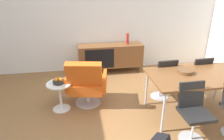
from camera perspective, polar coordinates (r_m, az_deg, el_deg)
name	(u,v)px	position (r m, az deg, el deg)	size (l,w,h in m)	color
ground_plane	(113,131)	(3.26, 0.16, -17.00)	(8.32, 8.32, 0.00)	olive
wall_back	(95,15)	(5.12, -4.76, 15.30)	(6.80, 0.12, 2.80)	silver
sideboard	(110,55)	(5.09, -0.43, 4.18)	(1.60, 0.45, 0.72)	brown
vase_cobalt	(127,39)	(5.05, 4.43, 8.90)	(0.07, 0.07, 0.27)	maroon
dining_table	(198,77)	(3.58, 23.19, -1.92)	(1.60, 0.90, 0.74)	brown
wooden_bowl_on_table	(185,71)	(3.55, 20.13, -0.37)	(0.26, 0.26, 0.06)	brown
dining_chair_front_left	(194,110)	(3.10, 22.22, -10.61)	(0.41, 0.43, 0.86)	black
dining_chair_back_left	(163,77)	(3.96, 14.29, -1.92)	(0.42, 0.45, 0.86)	black
dining_chair_back_right	(197,74)	(4.28, 22.97, -1.18)	(0.43, 0.45, 0.86)	black
lounge_chair_red	(86,82)	(3.66, -7.32, -3.51)	(0.80, 0.75, 0.95)	#D85919
side_table_round	(60,93)	(3.70, -14.58, -6.39)	(0.44, 0.44, 0.52)	white
fruit_bowl	(59,81)	(3.59, -14.96, -3.14)	(0.20, 0.20, 0.11)	#262628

